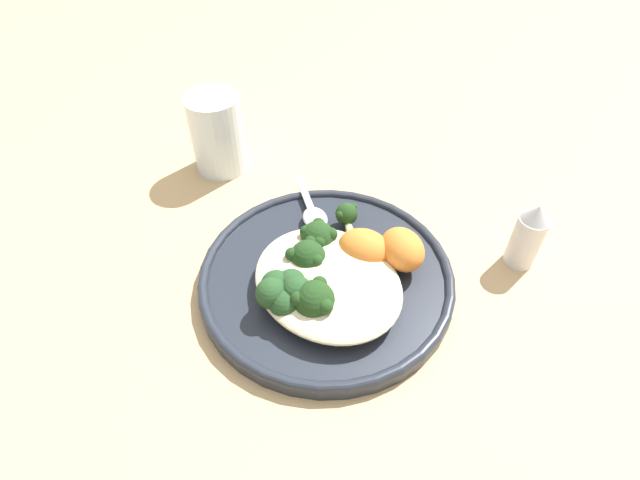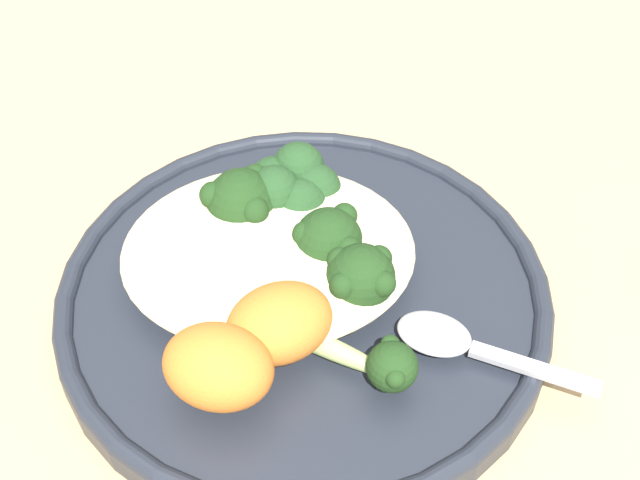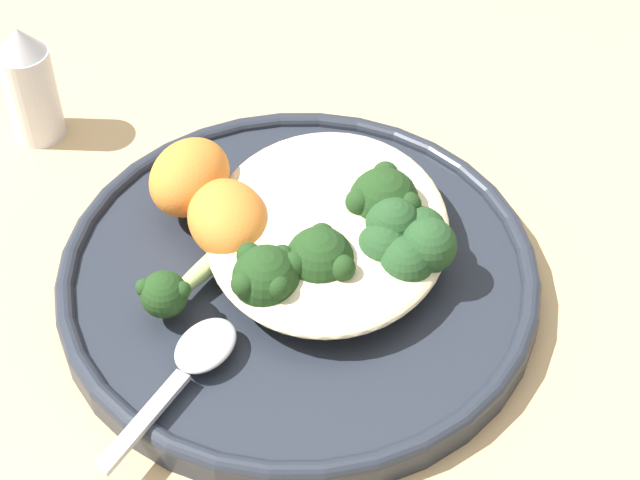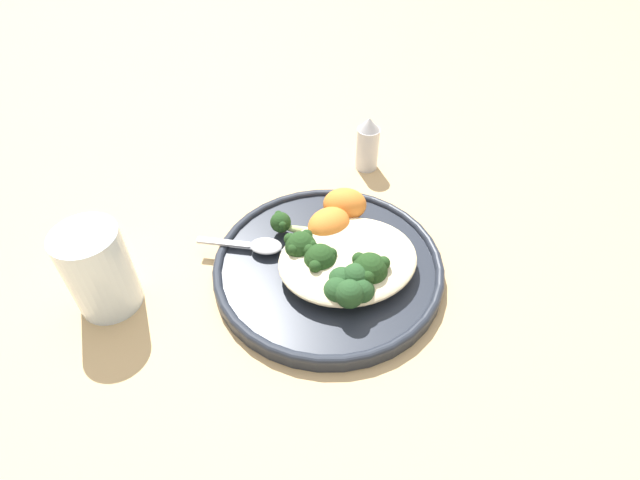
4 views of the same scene
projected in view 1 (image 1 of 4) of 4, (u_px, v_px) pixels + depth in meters
name	position (u px, v px, depth m)	size (l,w,h in m)	color
ground_plane	(322.00, 273.00, 0.59)	(4.00, 4.00, 0.00)	tan
plate	(326.00, 277.00, 0.57)	(0.29, 0.29, 0.02)	#232833
quinoa_mound	(328.00, 281.00, 0.54)	(0.17, 0.15, 0.03)	beige
broccoli_stalk_0	(350.00, 227.00, 0.60)	(0.10, 0.08, 0.03)	#ADC675
broccoli_stalk_1	(324.00, 241.00, 0.57)	(0.09, 0.05, 0.04)	#ADC675
broccoli_stalk_2	(313.00, 257.00, 0.56)	(0.08, 0.10, 0.04)	#ADC675
broccoli_stalk_3	(322.00, 295.00, 0.52)	(0.05, 0.12, 0.04)	#ADC675
sweet_potato_chunk_0	(402.00, 249.00, 0.56)	(0.06, 0.05, 0.04)	orange
sweet_potato_chunk_1	(364.00, 248.00, 0.57)	(0.06, 0.05, 0.04)	orange
kale_tuft	(284.00, 291.00, 0.52)	(0.06, 0.06, 0.04)	#234723
spoon	(313.00, 213.00, 0.63)	(0.11, 0.07, 0.01)	#B7B7BC
water_glass	(217.00, 134.00, 0.70)	(0.07, 0.07, 0.11)	silver
salt_shaker	(528.00, 236.00, 0.58)	(0.04, 0.04, 0.09)	silver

